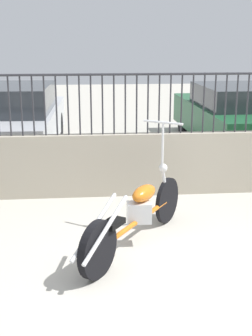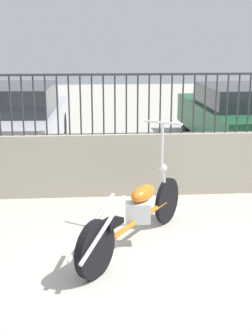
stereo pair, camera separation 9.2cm
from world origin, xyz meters
name	(u,v)px [view 2 (the right image)]	position (x,y,z in m)	size (l,w,h in m)	color
ground_plane	(171,278)	(0.00, 0.00, 0.00)	(40.00, 40.00, 0.00)	#B7B2A5
low_wall	(143,164)	(0.00, 2.66, 0.48)	(10.46, 0.18, 0.96)	#B2A893
fence_railing	(143,95)	(0.00, 2.66, 1.54)	(10.46, 0.04, 0.90)	#2D2D33
motorcycle_orange	(132,217)	(-0.34, 0.71, 0.40)	(1.43, 2.01, 1.39)	black
car_silver	(17,120)	(-2.30, 5.42, 0.72)	(1.86, 4.56, 1.44)	black
car_green	(237,116)	(2.40, 5.70, 0.70)	(1.77, 4.54, 1.37)	black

